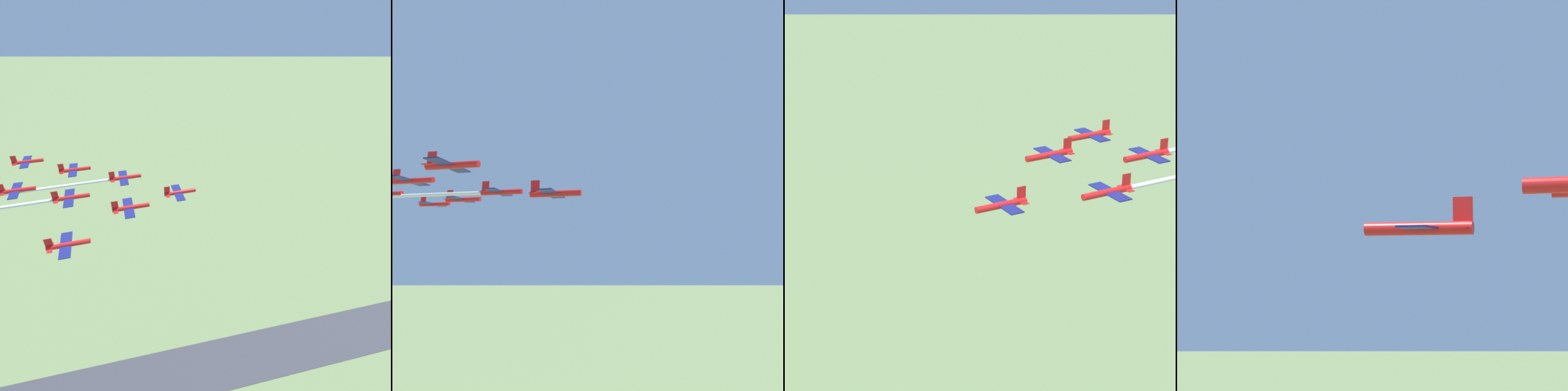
{
  "view_description": "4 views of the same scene",
  "coord_description": "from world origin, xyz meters",
  "views": [
    {
      "loc": [
        29.3,
        59.45,
        179.96
      ],
      "look_at": [
        -42.01,
        22.85,
        125.95
      ],
      "focal_mm": 28.0,
      "sensor_mm": 36.0,
      "label": 1
    },
    {
      "loc": [
        -14.75,
        69.0,
        110.62
      ],
      "look_at": [
        -53.39,
        16.21,
        122.58
      ],
      "focal_mm": 28.0,
      "sensor_mm": 36.0,
      "label": 2
    },
    {
      "loc": [
        -205.38,
        -21.69,
        189.87
      ],
      "look_at": [
        -39.8,
        20.55,
        121.41
      ],
      "focal_mm": 85.0,
      "sensor_mm": 36.0,
      "label": 3
    },
    {
      "loc": [
        -84.24,
        -49.44,
        119.31
      ],
      "look_at": [
        -53.65,
        9.86,
        124.99
      ],
      "focal_mm": 70.0,
      "sensor_mm": 36.0,
      "label": 4
    }
  ],
  "objects": [
    {
      "name": "jet_0",
      "position": [
        -45.76,
        14.5,
        122.46
      ],
      "size": [
        9.44,
        9.55,
        3.67
      ],
      "rotation": [
        0.0,
        0.0,
        0.75
      ],
      "color": "red"
    }
  ]
}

